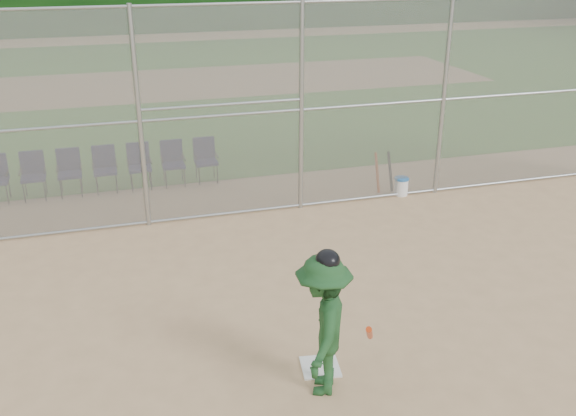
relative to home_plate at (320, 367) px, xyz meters
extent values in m
plane|color=tan|center=(0.34, 0.08, -0.01)|extent=(100.00, 100.00, 0.00)
plane|color=#2B5D1B|center=(0.34, 18.08, 0.00)|extent=(100.00, 100.00, 0.00)
plane|color=tan|center=(0.34, 18.08, 0.00)|extent=(24.00, 24.00, 0.00)
cube|color=gray|center=(0.34, 5.08, 1.99)|extent=(16.00, 0.02, 4.00)
cylinder|color=#9EA3A8|center=(0.34, 5.08, 3.94)|extent=(16.00, 0.05, 0.05)
cube|color=white|center=(0.00, 0.00, 0.00)|extent=(0.53, 0.53, 0.02)
imported|color=#1D4922|center=(-0.11, -0.38, 0.86)|extent=(1.06, 1.30, 1.75)
ellipsoid|color=black|center=(-0.11, -0.38, 1.71)|extent=(0.27, 0.30, 0.23)
cylinder|color=red|center=(0.29, -0.78, 0.94)|extent=(0.38, 0.66, 0.58)
cylinder|color=white|center=(3.57, 5.14, 0.16)|extent=(0.29, 0.29, 0.34)
cylinder|color=#2664A7|center=(3.57, 5.14, 0.35)|extent=(0.30, 0.30, 0.04)
cylinder|color=#D84C14|center=(3.18, 5.51, 0.40)|extent=(0.06, 0.32, 0.83)
cylinder|color=black|center=(3.48, 5.51, 0.40)|extent=(0.06, 0.35, 0.82)
camera|label=1|loc=(-2.27, -6.26, 4.92)|focal=40.00mm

